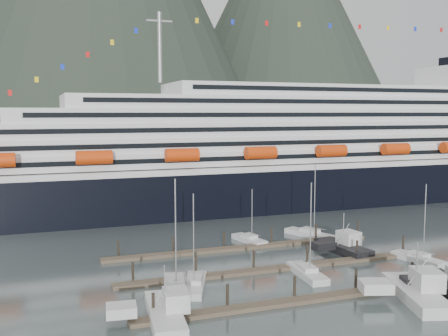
{
  "coord_description": "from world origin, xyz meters",
  "views": [
    {
      "loc": [
        -38.07,
        -65.68,
        23.43
      ],
      "look_at": [
        -6.2,
        22.0,
        13.47
      ],
      "focal_mm": 42.0,
      "sensor_mm": 36.0,
      "label": 1
    }
  ],
  "objects_px": {
    "sailboat_h": "(418,260)",
    "trawler_a": "(163,312)",
    "sailboat_c": "(307,273)",
    "sailboat_g": "(310,234)",
    "sailboat_f": "(249,240)",
    "trawler_e": "(342,247)",
    "cruise_ship": "(311,156)",
    "trawler_d": "(415,292)",
    "sailboat_a": "(176,288)",
    "sailboat_b": "(195,285)"
  },
  "relations": [
    {
      "from": "cruise_ship",
      "to": "sailboat_c",
      "type": "bearing_deg",
      "value": -119.68
    },
    {
      "from": "trawler_a",
      "to": "sailboat_f",
      "type": "bearing_deg",
      "value": -30.97
    },
    {
      "from": "cruise_ship",
      "to": "sailboat_b",
      "type": "height_order",
      "value": "cruise_ship"
    },
    {
      "from": "sailboat_g",
      "to": "sailboat_h",
      "type": "relative_size",
      "value": 1.11
    },
    {
      "from": "sailboat_b",
      "to": "sailboat_f",
      "type": "height_order",
      "value": "sailboat_b"
    },
    {
      "from": "sailboat_b",
      "to": "sailboat_f",
      "type": "relative_size",
      "value": 1.31
    },
    {
      "from": "sailboat_g",
      "to": "cruise_ship",
      "type": "bearing_deg",
      "value": -51.2
    },
    {
      "from": "sailboat_b",
      "to": "trawler_e",
      "type": "distance_m",
      "value": 29.89
    },
    {
      "from": "sailboat_a",
      "to": "trawler_d",
      "type": "height_order",
      "value": "sailboat_a"
    },
    {
      "from": "sailboat_a",
      "to": "sailboat_f",
      "type": "relative_size",
      "value": 1.53
    },
    {
      "from": "sailboat_b",
      "to": "sailboat_f",
      "type": "distance_m",
      "value": 26.4
    },
    {
      "from": "sailboat_c",
      "to": "sailboat_b",
      "type": "bearing_deg",
      "value": 92.94
    },
    {
      "from": "sailboat_a",
      "to": "trawler_d",
      "type": "bearing_deg",
      "value": -102.66
    },
    {
      "from": "sailboat_c",
      "to": "trawler_d",
      "type": "bearing_deg",
      "value": -143.4
    },
    {
      "from": "cruise_ship",
      "to": "trawler_e",
      "type": "bearing_deg",
      "value": -113.25
    },
    {
      "from": "sailboat_c",
      "to": "trawler_a",
      "type": "xyz_separation_m",
      "value": [
        -23.08,
        -8.53,
        0.47
      ]
    },
    {
      "from": "sailboat_h",
      "to": "trawler_d",
      "type": "distance_m",
      "value": 17.8
    },
    {
      "from": "cruise_ship",
      "to": "trawler_d",
      "type": "distance_m",
      "value": 73.87
    },
    {
      "from": "sailboat_h",
      "to": "sailboat_b",
      "type": "bearing_deg",
      "value": 79.04
    },
    {
      "from": "sailboat_g",
      "to": "trawler_a",
      "type": "height_order",
      "value": "sailboat_g"
    },
    {
      "from": "trawler_d",
      "to": "sailboat_g",
      "type": "bearing_deg",
      "value": 10.25
    },
    {
      "from": "cruise_ship",
      "to": "trawler_a",
      "type": "distance_m",
      "value": 85.57
    },
    {
      "from": "sailboat_g",
      "to": "trawler_e",
      "type": "distance_m",
      "value": 11.78
    },
    {
      "from": "cruise_ship",
      "to": "sailboat_c",
      "type": "height_order",
      "value": "cruise_ship"
    },
    {
      "from": "sailboat_a",
      "to": "trawler_a",
      "type": "xyz_separation_m",
      "value": [
        -3.73,
        -8.66,
        0.44
      ]
    },
    {
      "from": "sailboat_h",
      "to": "trawler_a",
      "type": "xyz_separation_m",
      "value": [
        -43.0,
        -8.83,
        0.47
      ]
    },
    {
      "from": "sailboat_f",
      "to": "trawler_e",
      "type": "xyz_separation_m",
      "value": [
        12.02,
        -11.77,
        0.54
      ]
    },
    {
      "from": "sailboat_h",
      "to": "trawler_a",
      "type": "distance_m",
      "value": 43.9
    },
    {
      "from": "trawler_a",
      "to": "sailboat_a",
      "type": "bearing_deg",
      "value": -16.53
    },
    {
      "from": "sailboat_c",
      "to": "sailboat_g",
      "type": "height_order",
      "value": "sailboat_g"
    },
    {
      "from": "trawler_a",
      "to": "trawler_d",
      "type": "relative_size",
      "value": 0.93
    },
    {
      "from": "trawler_a",
      "to": "cruise_ship",
      "type": "bearing_deg",
      "value": -33.66
    },
    {
      "from": "sailboat_f",
      "to": "sailboat_g",
      "type": "relative_size",
      "value": 0.71
    },
    {
      "from": "sailboat_c",
      "to": "sailboat_h",
      "type": "distance_m",
      "value": 19.92
    },
    {
      "from": "sailboat_c",
      "to": "trawler_d",
      "type": "distance_m",
      "value": 15.27
    },
    {
      "from": "sailboat_b",
      "to": "trawler_a",
      "type": "bearing_deg",
      "value": 166.34
    },
    {
      "from": "cruise_ship",
      "to": "sailboat_f",
      "type": "bearing_deg",
      "value": -132.56
    },
    {
      "from": "sailboat_a",
      "to": "trawler_a",
      "type": "relative_size",
      "value": 1.2
    },
    {
      "from": "sailboat_a",
      "to": "sailboat_h",
      "type": "height_order",
      "value": "sailboat_a"
    },
    {
      "from": "sailboat_c",
      "to": "sailboat_g",
      "type": "bearing_deg",
      "value": -25.38
    },
    {
      "from": "sailboat_c",
      "to": "trawler_e",
      "type": "relative_size",
      "value": 1.21
    },
    {
      "from": "sailboat_g",
      "to": "trawler_d",
      "type": "xyz_separation_m",
      "value": [
        -4.19,
        -34.07,
        0.57
      ]
    },
    {
      "from": "sailboat_c",
      "to": "sailboat_g",
      "type": "relative_size",
      "value": 0.98
    },
    {
      "from": "sailboat_a",
      "to": "trawler_e",
      "type": "height_order",
      "value": "sailboat_a"
    },
    {
      "from": "cruise_ship",
      "to": "sailboat_h",
      "type": "height_order",
      "value": "cruise_ship"
    },
    {
      "from": "trawler_d",
      "to": "sailboat_c",
      "type": "bearing_deg",
      "value": 49.11
    },
    {
      "from": "sailboat_c",
      "to": "trawler_a",
      "type": "height_order",
      "value": "sailboat_c"
    },
    {
      "from": "sailboat_g",
      "to": "trawler_e",
      "type": "height_order",
      "value": "sailboat_g"
    },
    {
      "from": "sailboat_g",
      "to": "trawler_a",
      "type": "xyz_separation_m",
      "value": [
        -35.32,
        -29.64,
        0.47
      ]
    },
    {
      "from": "sailboat_a",
      "to": "sailboat_g",
      "type": "relative_size",
      "value": 1.09
    }
  ]
}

